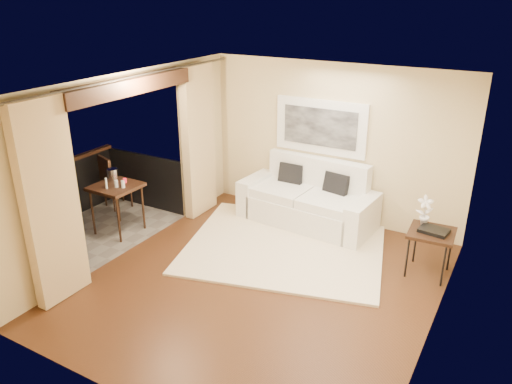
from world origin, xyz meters
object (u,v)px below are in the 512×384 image
Objects in this scene: sofa at (309,201)px; side_table at (432,235)px; balcony_chair_far at (111,178)px; balcony_chair_near at (43,218)px; ice_bucket at (113,175)px; orchid at (425,211)px; bistro_table at (116,190)px.

side_table is at bearing -13.70° from sofa.
sofa is 2.36× the size of balcony_chair_far.
sofa reaches higher than balcony_chair_far.
balcony_chair_near is at bearing 116.55° from balcony_chair_far.
ice_bucket is at bearing 86.47° from balcony_chair_near.
orchid is 0.44× the size of balcony_chair_far.
bistro_table is (-4.60, -1.33, -0.13)m from orchid.
sofa is 2.67× the size of balcony_chair_near.
ice_bucket is (0.61, -0.52, 0.35)m from balcony_chair_far.
balcony_chair_far is 5.01× the size of ice_bucket.
orchid is 0.53× the size of bistro_table.
balcony_chair_far is 1.13× the size of balcony_chair_near.
orchid is 0.49× the size of balcony_chair_near.
orchid is at bearing 13.87° from ice_bucket.
ice_bucket is (-4.95, -1.02, 0.32)m from side_table.
balcony_chair_far is at bearing -173.00° from orchid.
bistro_table is at bearing -163.87° from orchid.
balcony_chair_far is (-5.56, -0.50, -0.02)m from side_table.
orchid reaches higher than ice_bucket.
bistro_table is at bearing -166.16° from side_table.
balcony_chair_far is at bearing 112.96° from balcony_chair_near.
side_table is 5.06m from ice_bucket.
sofa is 4.30m from balcony_chair_near.
orchid reaches higher than balcony_chair_far.
balcony_chair_near is (-0.59, -0.99, -0.24)m from bistro_table.
orchid reaches higher than side_table.
balcony_chair_near is (-5.19, -2.33, -0.37)m from orchid.
orchid is at bearing 135.16° from side_table.
balcony_chair_far is at bearing 139.53° from ice_bucket.
orchid is at bearing -10.92° from sofa.
side_table is at bearing 37.89° from balcony_chair_near.
orchid is at bearing -153.56° from balcony_chair_far.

